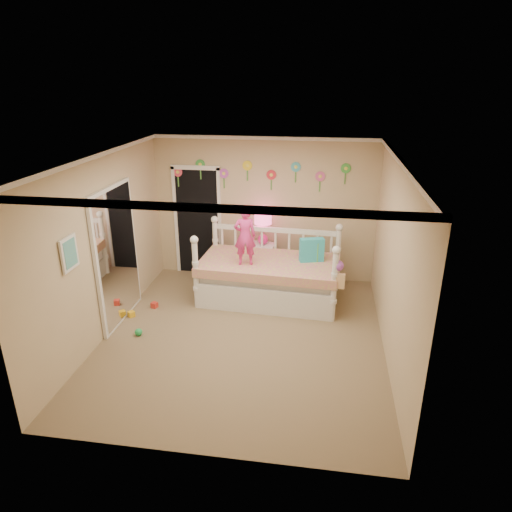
% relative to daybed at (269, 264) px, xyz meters
% --- Properties ---
extents(floor, '(4.00, 4.50, 0.01)m').
position_rel_daybed_xyz_m(floor, '(-0.22, -1.31, -0.63)').
color(floor, '#7F684C').
rests_on(floor, ground).
extents(ceiling, '(4.00, 4.50, 0.01)m').
position_rel_daybed_xyz_m(ceiling, '(-0.22, -1.31, 1.97)').
color(ceiling, white).
rests_on(ceiling, floor).
extents(back_wall, '(4.00, 0.01, 2.60)m').
position_rel_daybed_xyz_m(back_wall, '(-0.22, 0.94, 0.67)').
color(back_wall, tan).
rests_on(back_wall, floor).
extents(left_wall, '(0.01, 4.50, 2.60)m').
position_rel_daybed_xyz_m(left_wall, '(-2.22, -1.31, 0.67)').
color(left_wall, tan).
rests_on(left_wall, floor).
extents(right_wall, '(0.01, 4.50, 2.60)m').
position_rel_daybed_xyz_m(right_wall, '(1.78, -1.31, 0.67)').
color(right_wall, tan).
rests_on(right_wall, floor).
extents(crown_molding, '(4.00, 4.50, 0.06)m').
position_rel_daybed_xyz_m(crown_molding, '(-0.22, -1.31, 1.94)').
color(crown_molding, white).
rests_on(crown_molding, ceiling).
extents(daybed, '(2.40, 1.39, 1.26)m').
position_rel_daybed_xyz_m(daybed, '(0.00, 0.00, 0.00)').
color(daybed, white).
rests_on(daybed, floor).
extents(pillow_turquoise, '(0.41, 0.24, 0.39)m').
position_rel_daybed_xyz_m(pillow_turquoise, '(0.69, 0.08, 0.27)').
color(pillow_turquoise, '#25B5BD').
rests_on(pillow_turquoise, daybed).
extents(pillow_lime, '(0.36, 0.29, 0.33)m').
position_rel_daybed_xyz_m(pillow_lime, '(0.68, 0.18, 0.23)').
color(pillow_lime, '#65C53C').
rests_on(pillow_lime, daybed).
extents(child, '(0.39, 0.29, 0.96)m').
position_rel_daybed_xyz_m(child, '(-0.37, -0.21, 0.55)').
color(child, '#EF3690').
rests_on(child, daybed).
extents(nightstand, '(0.46, 0.37, 0.71)m').
position_rel_daybed_xyz_m(nightstand, '(-0.21, 0.72, -0.27)').
color(nightstand, white).
rests_on(nightstand, floor).
extents(table_lamp, '(0.31, 0.31, 0.68)m').
position_rel_daybed_xyz_m(table_lamp, '(-0.21, 0.72, 0.53)').
color(table_lamp, '#E91F86').
rests_on(table_lamp, nightstand).
extents(closet_doorway, '(0.90, 0.04, 2.07)m').
position_rel_daybed_xyz_m(closet_doorway, '(-1.47, 0.93, 0.40)').
color(closet_doorway, black).
rests_on(closet_doorway, back_wall).
extents(flower_decals, '(3.40, 0.02, 0.50)m').
position_rel_daybed_xyz_m(flower_decals, '(-0.31, 0.93, 1.31)').
color(flower_decals, '#B2668C').
rests_on(flower_decals, back_wall).
extents(mirror_closet, '(0.07, 1.30, 2.10)m').
position_rel_daybed_xyz_m(mirror_closet, '(-2.18, -1.01, 0.42)').
color(mirror_closet, white).
rests_on(mirror_closet, left_wall).
extents(wall_picture, '(0.05, 0.34, 0.42)m').
position_rel_daybed_xyz_m(wall_picture, '(-2.19, -2.21, 0.92)').
color(wall_picture, white).
rests_on(wall_picture, left_wall).
extents(hanging_bag, '(0.20, 0.16, 0.36)m').
position_rel_daybed_xyz_m(hanging_bag, '(1.11, -0.60, 0.14)').
color(hanging_bag, beige).
rests_on(hanging_bag, daybed).
extents(toy_scatter, '(0.84, 1.32, 0.11)m').
position_rel_daybed_xyz_m(toy_scatter, '(-1.92, -0.95, -0.58)').
color(toy_scatter, '#996666').
rests_on(toy_scatter, floor).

